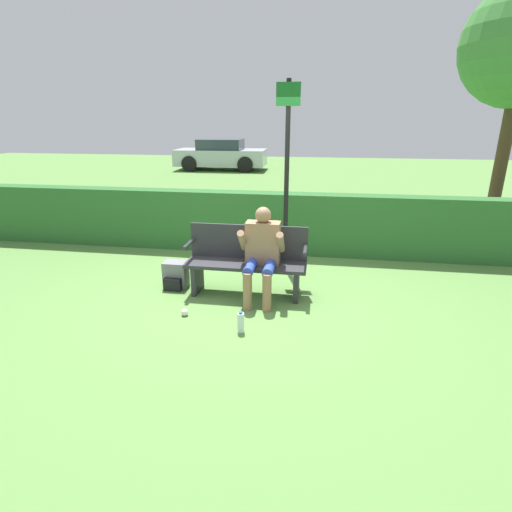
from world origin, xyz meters
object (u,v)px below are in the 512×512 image
Objects in this scene: park_bench at (247,260)px; parked_car at (221,155)px; person_seated at (262,250)px; signpost at (287,166)px; water_bottle at (241,322)px; backpack at (176,275)px.

parked_car is at bearing 105.22° from park_bench.
person_seated is 1.54m from signpost.
person_seated reaches higher than water_bottle.
person_seated is at bearing -75.41° from parked_car.
backpack is (-1.01, 0.02, -0.28)m from park_bench.
park_bench reaches higher than backpack.
person_seated is 1.32m from backpack.
park_bench is 1.33× the size of person_seated.
park_bench is at bearing -110.29° from signpost.
signpost is at bearing 81.27° from person_seated.
park_bench is 0.32m from person_seated.
person_seated reaches higher than backpack.
parked_car is (-3.78, 13.22, 0.00)m from person_seated.
parked_car reaches higher than water_bottle.
signpost is (0.41, 1.10, 1.10)m from park_bench.
person_seated is at bearing -7.16° from backpack.
signpost is (0.28, 2.16, 1.44)m from water_bottle.
person_seated is at bearing -31.05° from park_bench.
park_bench is 1.04m from backpack.
parked_car is at bearing 105.96° from person_seated.
signpost is (0.19, 1.23, 0.91)m from person_seated.
water_bottle is 2.61m from signpost.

